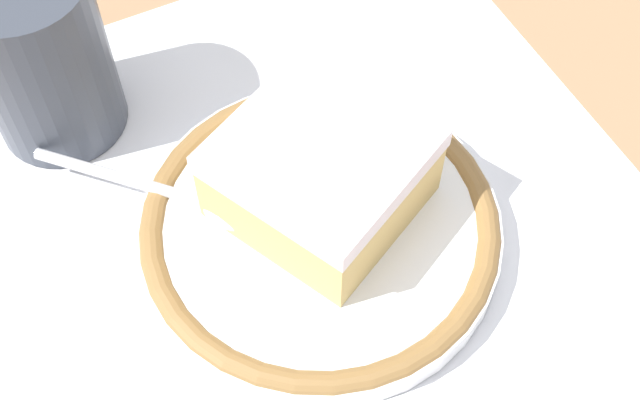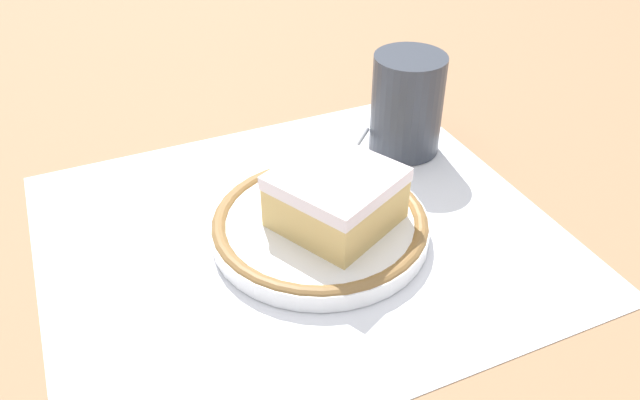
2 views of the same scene
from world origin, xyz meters
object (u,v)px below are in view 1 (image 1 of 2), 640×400
(plate, at_px, (320,229))
(cup, at_px, (45,66))
(spoon, at_px, (203,200))
(cake_slice, at_px, (321,173))

(plate, distance_m, cup, 0.16)
(cup, bearing_deg, spoon, 24.79)
(plate, bearing_deg, cup, -145.19)
(cake_slice, distance_m, cup, 0.15)
(cake_slice, bearing_deg, plate, -29.20)
(plate, relative_size, spoon, 1.78)
(plate, height_order, cake_slice, cake_slice)
(cake_slice, distance_m, spoon, 0.06)
(plate, distance_m, spoon, 0.06)
(cake_slice, height_order, spoon, cake_slice)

